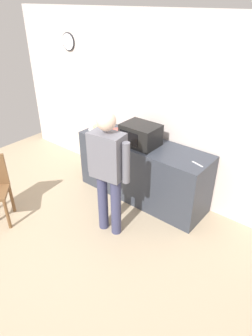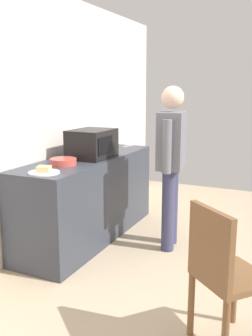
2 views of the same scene
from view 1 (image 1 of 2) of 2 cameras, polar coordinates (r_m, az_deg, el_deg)
ground_plane at (r=4.12m, az=-10.41°, el=-11.55°), size 6.00×6.00×0.00m
back_wall at (r=4.48m, az=3.66°, el=11.93°), size 5.40×0.13×2.60m
kitchen_counter at (r=4.42m, az=3.17°, el=-0.50°), size 2.02×0.62×0.91m
microwave at (r=4.10m, az=2.85°, el=6.44°), size 0.50×0.39×0.30m
sandwich_plate at (r=4.65m, az=-5.60°, el=7.58°), size 0.27×0.27×0.07m
salad_bowl at (r=4.45m, az=-1.66°, el=6.82°), size 0.25×0.25×0.07m
fork_utensil at (r=4.40m, az=5.14°, el=6.02°), size 0.17×0.03×0.01m
spoon_utensil at (r=3.76m, az=13.68°, el=0.73°), size 0.17×0.06×0.01m
person_standing at (r=3.49m, az=-3.51°, el=0.20°), size 0.58×0.29×1.65m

